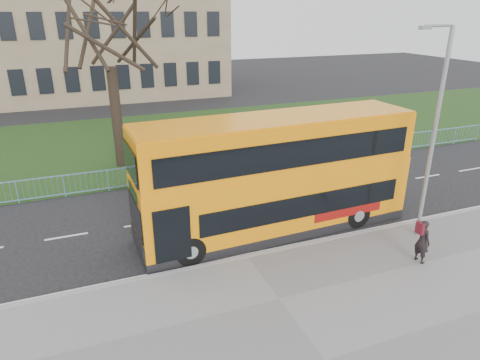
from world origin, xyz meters
The scene contains 9 objects.
ground centered at (0.00, 0.00, 0.00)m, with size 120.00×120.00×0.00m, color black.
kerb centered at (0.00, -1.55, 0.07)m, with size 80.00×0.20×0.14m, color gray.
grass_verge centered at (0.00, 14.30, 0.04)m, with size 80.00×15.40×0.08m, color #1C3914.
guard_railing centered at (0.00, 6.60, 0.55)m, with size 40.00×0.12×1.10m, color #72A4CB, non-canonical shape.
bare_tree centered at (-3.00, 10.00, 6.53)m, with size 9.03×9.03×12.91m, color black, non-canonical shape.
civic_building centered at (-5.00, 35.00, 7.00)m, with size 30.00×15.00×14.00m, color #78624C.
yellow_bus centered at (1.88, 0.15, 2.44)m, with size 10.94×2.99×4.55m.
pedestrian centered at (5.46, -4.00, 0.91)m, with size 0.57×0.38×1.58m, color black.
street_lamp centered at (6.67, -2.47, 4.35)m, with size 1.63×0.40×7.72m.
Camera 1 is at (-4.94, -13.66, 8.26)m, focal length 32.00 mm.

